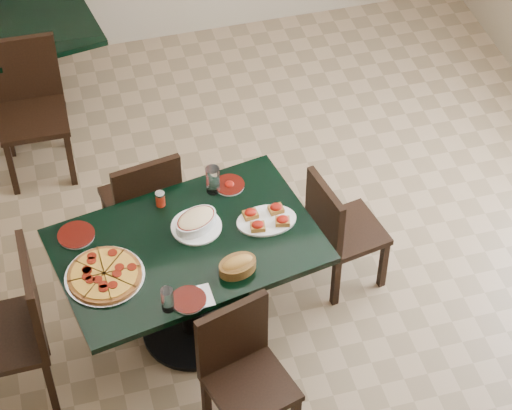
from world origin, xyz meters
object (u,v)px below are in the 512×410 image
object	(u,v)px
main_table	(189,266)
lasagna_casserole	(196,222)
back_chair_near	(30,100)
pepperoni_pizza	(105,275)
chair_left	(15,324)
bruschetta_platter	(266,219)
bread_basket	(237,265)
chair_right	(338,228)
back_table	(9,54)
chair_near	(243,368)
chair_far	(144,202)

from	to	relation	value
main_table	lasagna_casserole	bearing A→B (deg)	43.31
back_chair_near	pepperoni_pizza	world-z (taller)	back_chair_near
back_chair_near	chair_left	bearing A→B (deg)	-96.90
bruschetta_platter	bread_basket	bearing A→B (deg)	-127.89
main_table	chair_right	xyz separation A→B (m)	(0.91, 0.16, -0.11)
chair_left	back_table	bearing A→B (deg)	174.55
chair_right	chair_left	xyz separation A→B (m)	(-1.86, -0.31, 0.11)
back_table	bread_basket	bearing A→B (deg)	-77.65
bread_basket	back_chair_near	bearing A→B (deg)	100.73
bruschetta_platter	back_chair_near	bearing A→B (deg)	125.38
chair_near	chair_right	xyz separation A→B (m)	(0.78, 0.82, -0.02)
lasagna_casserole	bread_basket	size ratio (longest dim) A/B	1.27
chair_far	bread_basket	distance (m)	0.99
back_table	pepperoni_pizza	distance (m)	2.38
back_table	chair_near	size ratio (longest dim) A/B	1.52
chair_far	chair_near	xyz separation A→B (m)	(0.27, -1.28, -0.01)
bruschetta_platter	chair_left	bearing A→B (deg)	-171.22
chair_near	lasagna_casserole	distance (m)	0.83
chair_far	pepperoni_pizza	world-z (taller)	chair_far
chair_far	bruschetta_platter	world-z (taller)	chair_far
chair_near	back_table	bearing A→B (deg)	91.58
chair_far	back_chair_near	size ratio (longest dim) A/B	0.92
chair_left	bruschetta_platter	size ratio (longest dim) A/B	3.02
chair_far	bruschetta_platter	bearing A→B (deg)	125.57
back_table	bruschetta_platter	xyz separation A→B (m)	(1.22, -2.18, 0.25)
chair_far	main_table	bearing A→B (deg)	92.47
chair_left	pepperoni_pizza	xyz separation A→B (m)	(0.49, 0.03, 0.20)
back_table	chair_far	world-z (taller)	chair_far
chair_left	bread_basket	distance (m)	1.19
chair_left	back_chair_near	world-z (taller)	chair_left
chair_right	pepperoni_pizza	bearing A→B (deg)	90.92
main_table	lasagna_casserole	size ratio (longest dim) A/B	5.15
chair_far	bread_basket	size ratio (longest dim) A/B	3.76
back_chair_near	lasagna_casserole	xyz separation A→B (m)	(0.76, -1.59, 0.27)
pepperoni_pizza	bruschetta_platter	size ratio (longest dim) A/B	1.24
back_table	chair_far	size ratio (longest dim) A/B	1.50
lasagna_casserole	main_table	bearing A→B (deg)	-153.34
chair_far	chair_left	size ratio (longest dim) A/B	0.87
back_table	chair_left	bearing A→B (deg)	-103.58
back_table	lasagna_casserole	distance (m)	2.30
main_table	lasagna_casserole	xyz separation A→B (m)	(0.07, 0.10, 0.23)
back_table	chair_right	xyz separation A→B (m)	(1.68, -2.07, -0.07)
bread_basket	bruschetta_platter	world-z (taller)	bread_basket
bread_basket	main_table	bearing A→B (deg)	116.52
bruschetta_platter	back_table	bearing A→B (deg)	120.04
main_table	bruschetta_platter	size ratio (longest dim) A/B	4.55
chair_left	lasagna_casserole	world-z (taller)	chair_left
chair_near	bruschetta_platter	distance (m)	0.83
chair_far	chair_right	xyz separation A→B (m)	(1.05, -0.47, -0.03)
chair_near	lasagna_casserole	bearing A→B (deg)	78.49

